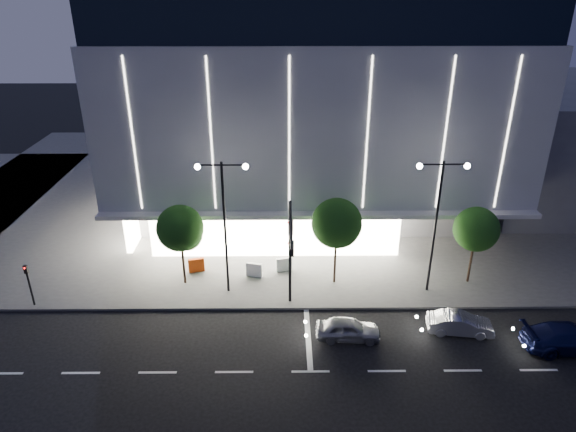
{
  "coord_description": "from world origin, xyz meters",
  "views": [
    {
      "loc": [
        0.63,
        -22.38,
        18.69
      ],
      "look_at": [
        0.9,
        7.09,
        5.0
      ],
      "focal_mm": 32.0,
      "sensor_mm": 36.0,
      "label": 1
    }
  ],
  "objects_px": {
    "ped_signal_far": "(29,281)",
    "barrier_b": "(254,270)",
    "traffic_mast": "(290,243)",
    "car_second": "(460,324)",
    "street_lamp_west": "(224,209)",
    "tree_left": "(181,231)",
    "car_third": "(570,338)",
    "car_lead": "(348,329)",
    "barrier_a": "(196,265)",
    "barrier_d": "(284,264)",
    "tree_right": "(476,231)",
    "street_lamp_east": "(438,209)",
    "tree_mid": "(337,226)"
  },
  "relations": [
    {
      "from": "ped_signal_far",
      "to": "barrier_a",
      "type": "bearing_deg",
      "value": 22.34
    },
    {
      "from": "street_lamp_east",
      "to": "car_lead",
      "type": "height_order",
      "value": "street_lamp_east"
    },
    {
      "from": "barrier_a",
      "to": "barrier_d",
      "type": "height_order",
      "value": "same"
    },
    {
      "from": "tree_right",
      "to": "barrier_b",
      "type": "height_order",
      "value": "tree_right"
    },
    {
      "from": "car_second",
      "to": "barrier_d",
      "type": "xyz_separation_m",
      "value": [
        -10.13,
        6.79,
        0.03
      ]
    },
    {
      "from": "car_lead",
      "to": "car_third",
      "type": "bearing_deg",
      "value": -91.88
    },
    {
      "from": "ped_signal_far",
      "to": "car_lead",
      "type": "distance_m",
      "value": 19.57
    },
    {
      "from": "tree_left",
      "to": "barrier_b",
      "type": "relative_size",
      "value": 5.2
    },
    {
      "from": "street_lamp_east",
      "to": "car_lead",
      "type": "bearing_deg",
      "value": -140.35
    },
    {
      "from": "tree_right",
      "to": "barrier_d",
      "type": "distance_m",
      "value": 12.89
    },
    {
      "from": "car_lead",
      "to": "car_second",
      "type": "bearing_deg",
      "value": -82.97
    },
    {
      "from": "street_lamp_east",
      "to": "tree_right",
      "type": "xyz_separation_m",
      "value": [
        3.03,
        1.02,
        -2.07
      ]
    },
    {
      "from": "barrier_a",
      "to": "tree_left",
      "type": "bearing_deg",
      "value": -124.39
    },
    {
      "from": "barrier_d",
      "to": "street_lamp_east",
      "type": "bearing_deg",
      "value": -28.82
    },
    {
      "from": "tree_left",
      "to": "barrier_b",
      "type": "distance_m",
      "value": 5.74
    },
    {
      "from": "tree_left",
      "to": "car_lead",
      "type": "bearing_deg",
      "value": -29.46
    },
    {
      "from": "car_third",
      "to": "barrier_b",
      "type": "relative_size",
      "value": 4.68
    },
    {
      "from": "car_third",
      "to": "barrier_d",
      "type": "xyz_separation_m",
      "value": [
        -15.72,
        8.28,
        -0.1
      ]
    },
    {
      "from": "traffic_mast",
      "to": "tree_mid",
      "type": "height_order",
      "value": "traffic_mast"
    },
    {
      "from": "street_lamp_west",
      "to": "barrier_b",
      "type": "height_order",
      "value": "street_lamp_west"
    },
    {
      "from": "barrier_b",
      "to": "street_lamp_east",
      "type": "bearing_deg",
      "value": 3.03
    },
    {
      "from": "ped_signal_far",
      "to": "barrier_d",
      "type": "bearing_deg",
      "value": 14.33
    },
    {
      "from": "street_lamp_west",
      "to": "car_second",
      "type": "height_order",
      "value": "street_lamp_west"
    },
    {
      "from": "car_second",
      "to": "barrier_a",
      "type": "relative_size",
      "value": 3.39
    },
    {
      "from": "ped_signal_far",
      "to": "barrier_b",
      "type": "xyz_separation_m",
      "value": [
        13.6,
        3.28,
        -1.24
      ]
    },
    {
      "from": "ped_signal_far",
      "to": "barrier_b",
      "type": "height_order",
      "value": "ped_signal_far"
    },
    {
      "from": "tree_mid",
      "to": "car_third",
      "type": "height_order",
      "value": "tree_mid"
    },
    {
      "from": "street_lamp_east",
      "to": "tree_left",
      "type": "xyz_separation_m",
      "value": [
        -15.97,
        1.02,
        -1.92
      ]
    },
    {
      "from": "tree_mid",
      "to": "car_second",
      "type": "bearing_deg",
      "value": -38.32
    },
    {
      "from": "tree_mid",
      "to": "car_lead",
      "type": "relative_size",
      "value": 1.67
    },
    {
      "from": "ped_signal_far",
      "to": "car_second",
      "type": "xyz_separation_m",
      "value": [
        25.76,
        -2.8,
        -1.27
      ]
    },
    {
      "from": "traffic_mast",
      "to": "car_third",
      "type": "distance_m",
      "value": 16.25
    },
    {
      "from": "ped_signal_far",
      "to": "tree_left",
      "type": "height_order",
      "value": "tree_left"
    },
    {
      "from": "traffic_mast",
      "to": "barrier_a",
      "type": "relative_size",
      "value": 6.43
    },
    {
      "from": "street_lamp_west",
      "to": "barrier_a",
      "type": "height_order",
      "value": "street_lamp_west"
    },
    {
      "from": "tree_left",
      "to": "tree_right",
      "type": "height_order",
      "value": "tree_left"
    },
    {
      "from": "tree_mid",
      "to": "tree_right",
      "type": "xyz_separation_m",
      "value": [
        9.0,
        -0.0,
        -0.45
      ]
    },
    {
      "from": "street_lamp_west",
      "to": "tree_left",
      "type": "distance_m",
      "value": 3.69
    },
    {
      "from": "traffic_mast",
      "to": "car_second",
      "type": "height_order",
      "value": "traffic_mast"
    },
    {
      "from": "street_lamp_west",
      "to": "barrier_d",
      "type": "relative_size",
      "value": 8.18
    },
    {
      "from": "ped_signal_far",
      "to": "barrier_d",
      "type": "height_order",
      "value": "ped_signal_far"
    },
    {
      "from": "street_lamp_east",
      "to": "car_third",
      "type": "relative_size",
      "value": 1.75
    },
    {
      "from": "tree_left",
      "to": "tree_right",
      "type": "distance_m",
      "value": 19.0
    },
    {
      "from": "barrier_a",
      "to": "barrier_b",
      "type": "height_order",
      "value": "same"
    },
    {
      "from": "street_lamp_west",
      "to": "car_third",
      "type": "distance_m",
      "value": 20.86
    },
    {
      "from": "tree_right",
      "to": "street_lamp_west",
      "type": "bearing_deg",
      "value": -176.36
    },
    {
      "from": "car_lead",
      "to": "barrier_d",
      "type": "relative_size",
      "value": 3.35
    },
    {
      "from": "car_second",
      "to": "barrier_a",
      "type": "bearing_deg",
      "value": 74.8
    },
    {
      "from": "car_lead",
      "to": "barrier_d",
      "type": "xyz_separation_m",
      "value": [
        -3.63,
        7.25,
        0.02
      ]
    },
    {
      "from": "car_lead",
      "to": "ped_signal_far",
      "type": "bearing_deg",
      "value": 83.42
    }
  ]
}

